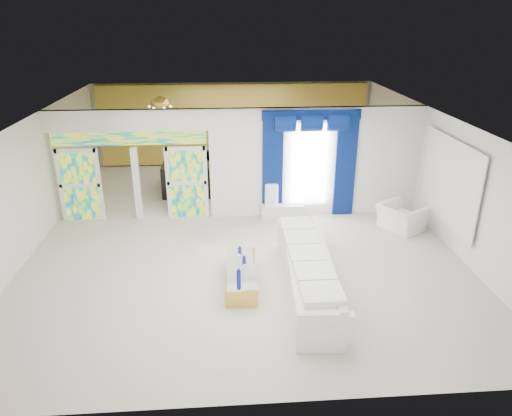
{
  "coord_description": "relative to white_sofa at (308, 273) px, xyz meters",
  "views": [
    {
      "loc": [
        -0.43,
        -11.22,
        5.23
      ],
      "look_at": [
        0.3,
        -1.2,
        1.1
      ],
      "focal_mm": 33.03,
      "sensor_mm": 36.0,
      "label": 1
    }
  ],
  "objects": [
    {
      "name": "stained_panel_left",
      "position": [
        -5.5,
        4.0,
        0.62
      ],
      "size": [
        0.95,
        0.04,
        2.0
      ],
      "primitive_type": "cube",
      "color": "#994C3F",
      "rests_on": "ground"
    },
    {
      "name": "floor",
      "position": [
        -1.23,
        3.0,
        -0.38
      ],
      "size": [
        12.0,
        12.0,
        0.0
      ],
      "primitive_type": "plane",
      "color": "#B7AF9E",
      "rests_on": "ground"
    },
    {
      "name": "white_sofa",
      "position": [
        0.0,
        0.0,
        0.0
      ],
      "size": [
        1.08,
        3.98,
        0.75
      ],
      "primitive_type": "cube",
      "rotation": [
        0.0,
        0.0,
        -0.06
      ],
      "color": "white",
      "rests_on": "ground"
    },
    {
      "name": "tv_console",
      "position": [
        -5.79,
        5.41,
        0.05
      ],
      "size": [
        0.66,
        0.61,
        0.84
      ],
      "primitive_type": "cube",
      "rotation": [
        0.0,
        0.0,
        -0.16
      ],
      "color": "tan",
      "rests_on": "ground"
    },
    {
      "name": "blue_drape_left",
      "position": [
        -0.33,
        3.87,
        1.02
      ],
      "size": [
        0.55,
        0.1,
        2.8
      ],
      "primitive_type": "cube",
      "color": "#030F48",
      "rests_on": "ground"
    },
    {
      "name": "stained_transom",
      "position": [
        -4.08,
        4.0,
        1.87
      ],
      "size": [
        4.0,
        0.05,
        0.35
      ],
      "primitive_type": "cube",
      "color": "#994C3F",
      "rests_on": "dividing_header"
    },
    {
      "name": "coffee_table",
      "position": [
        -1.35,
        0.3,
        -0.18
      ],
      "size": [
        0.69,
        1.79,
        0.39
      ],
      "primitive_type": "cube",
      "rotation": [
        0.0,
        0.0,
        -0.06
      ],
      "color": "gold",
      "rests_on": "ground"
    },
    {
      "name": "table_lamp",
      "position": [
        -0.36,
        3.71,
        0.3
      ],
      "size": [
        0.36,
        0.36,
        0.58
      ],
      "primitive_type": "cylinder",
      "color": "white",
      "rests_on": "console_table"
    },
    {
      "name": "dividing_header",
      "position": [
        -4.08,
        4.0,
        2.35
      ],
      "size": [
        4.3,
        0.18,
        0.55
      ],
      "primitive_type": "cube",
      "color": "white",
      "rests_on": "dividing_wall"
    },
    {
      "name": "dividing_wall",
      "position": [
        0.92,
        4.0,
        1.12
      ],
      "size": [
        5.7,
        0.18,
        3.0
      ],
      "primitive_type": "cube",
      "color": "white",
      "rests_on": "ground"
    },
    {
      "name": "decanters",
      "position": [
        -1.34,
        0.25,
        0.11
      ],
      "size": [
        0.22,
        1.15,
        0.24
      ],
      "color": "navy",
      "rests_on": "coffee_table"
    },
    {
      "name": "console_table",
      "position": [
        -0.06,
        3.71,
        -0.18
      ],
      "size": [
        1.17,
        0.38,
        0.39
      ],
      "primitive_type": "cube",
      "rotation": [
        0.0,
        0.0,
        0.01
      ],
      "color": "silver",
      "rests_on": "ground"
    },
    {
      "name": "chandelier",
      "position": [
        -3.53,
        6.4,
        2.27
      ],
      "size": [
        0.6,
        0.6,
        0.6
      ],
      "primitive_type": "sphere",
      "color": "gold",
      "rests_on": "ceiling"
    },
    {
      "name": "piano_bench",
      "position": [
        -2.79,
        4.66,
        -0.22
      ],
      "size": [
        0.96,
        0.39,
        0.32
      ],
      "primitive_type": "cube",
      "rotation": [
        0.0,
        0.0,
        -0.02
      ],
      "color": "black",
      "rests_on": "ground"
    },
    {
      "name": "gold_curtains",
      "position": [
        -1.23,
        8.9,
        1.12
      ],
      "size": [
        9.7,
        0.12,
        2.9
      ],
      "primitive_type": "cube",
      "color": "orange",
      "rests_on": "ground"
    },
    {
      "name": "stained_panel_right",
      "position": [
        -2.65,
        4.0,
        0.62
      ],
      "size": [
        0.95,
        0.04,
        2.0
      ],
      "primitive_type": "cube",
      "color": "#994C3F",
      "rests_on": "ground"
    },
    {
      "name": "armchair",
      "position": [
        2.93,
        2.72,
        -0.04
      ],
      "size": [
        1.32,
        1.36,
        0.68
      ],
      "primitive_type": "imported",
      "rotation": [
        0.0,
        0.0,
        2.12
      ],
      "color": "white",
      "rests_on": "ground"
    },
    {
      "name": "window_pane",
      "position": [
        0.67,
        3.9,
        1.07
      ],
      "size": [
        1.0,
        0.02,
        2.3
      ],
      "primitive_type": "cube",
      "color": "white",
      "rests_on": "dividing_wall"
    },
    {
      "name": "grand_piano",
      "position": [
        -2.79,
        6.26,
        0.11
      ],
      "size": [
        1.5,
        1.95,
        0.97
      ],
      "primitive_type": "cube",
      "rotation": [
        0.0,
        0.0,
        -0.02
      ],
      "color": "black",
      "rests_on": "ground"
    },
    {
      "name": "wall_mirror",
      "position": [
        3.71,
        2.0,
        1.17
      ],
      "size": [
        0.04,
        2.7,
        1.9
      ],
      "primitive_type": "cube",
      "color": "white",
      "rests_on": "ground"
    },
    {
      "name": "blue_drape_right",
      "position": [
        1.67,
        3.87,
        1.02
      ],
      "size": [
        0.55,
        0.1,
        2.8
      ],
      "primitive_type": "cube",
      "color": "#030F48",
      "rests_on": "ground"
    },
    {
      "name": "blue_pelmet",
      "position": [
        0.67,
        3.87,
        2.44
      ],
      "size": [
        2.6,
        0.12,
        0.25
      ],
      "primitive_type": "cube",
      "color": "#030F48",
      "rests_on": "dividing_wall"
    }
  ]
}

